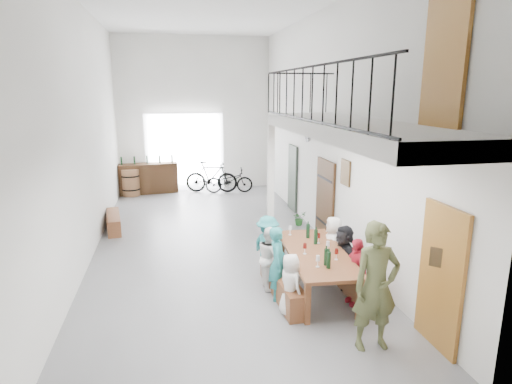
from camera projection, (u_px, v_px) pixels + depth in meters
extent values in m
plane|color=slate|center=(214.00, 243.00, 10.40)|extent=(12.00, 12.00, 0.00)
plane|color=white|center=(195.00, 115.00, 15.47)|extent=(5.50, 0.00, 5.50)
plane|color=white|center=(274.00, 185.00, 4.04)|extent=(5.50, 0.00, 5.50)
plane|color=white|center=(84.00, 132.00, 9.22)|extent=(0.00, 12.00, 12.00)
plane|color=white|center=(325.00, 127.00, 10.29)|extent=(0.00, 12.00, 12.00)
plane|color=white|center=(208.00, 0.00, 9.12)|extent=(12.00, 12.00, 0.00)
cube|color=white|center=(185.00, 152.00, 15.65)|extent=(2.80, 0.08, 2.80)
cube|color=#976224|center=(441.00, 278.00, 6.01)|extent=(0.06, 0.95, 2.10)
cube|color=#3A230F|center=(325.00, 201.00, 10.40)|extent=(0.06, 1.10, 2.00)
cube|color=#2C362C|center=(293.00, 178.00, 13.07)|extent=(0.06, 0.80, 2.00)
cube|color=#976224|center=(445.00, 53.00, 5.68)|extent=(0.06, 0.90, 1.95)
cube|color=#42301A|center=(346.00, 173.00, 9.15)|extent=(0.04, 0.45, 0.55)
cylinder|color=white|center=(308.00, 137.00, 11.51)|extent=(0.04, 0.28, 0.28)
cube|color=silver|center=(351.00, 129.00, 7.04)|extent=(1.50, 5.60, 0.25)
cube|color=black|center=(311.00, 66.00, 6.67)|extent=(0.03, 5.60, 0.03)
cube|color=black|center=(309.00, 120.00, 6.86)|extent=(0.03, 5.60, 0.03)
cube|color=black|center=(302.00, 73.00, 9.46)|extent=(1.50, 0.03, 0.03)
cube|color=silver|center=(271.00, 187.00, 9.89)|extent=(0.14, 0.14, 2.88)
cube|color=brown|center=(317.00, 253.00, 7.71)|extent=(1.19, 2.55, 0.06)
cube|color=brown|center=(307.00, 303.00, 6.71)|extent=(0.09, 0.09, 0.73)
cube|color=brown|center=(359.00, 300.00, 6.82)|extent=(0.09, 0.09, 0.73)
cube|color=brown|center=(282.00, 253.00, 8.77)|extent=(0.09, 0.09, 0.73)
cube|color=brown|center=(322.00, 251.00, 8.88)|extent=(0.09, 0.09, 0.73)
cube|color=brown|center=(282.00, 284.00, 7.67)|extent=(0.37, 1.96, 0.45)
cube|color=brown|center=(347.00, 276.00, 7.96)|extent=(0.31, 2.14, 0.49)
cylinder|color=black|center=(326.00, 255.00, 7.07)|extent=(0.07, 0.07, 0.35)
cylinder|color=black|center=(308.00, 229.00, 8.37)|extent=(0.07, 0.07, 0.35)
cylinder|color=black|center=(316.00, 235.00, 8.03)|extent=(0.07, 0.07, 0.35)
cylinder|color=black|center=(329.00, 258.00, 6.94)|extent=(0.07, 0.07, 0.35)
cube|color=brown|center=(114.00, 222.00, 11.35)|extent=(0.53, 1.52, 0.42)
cylinder|color=brown|center=(131.00, 182.00, 14.98)|extent=(0.63, 0.63, 0.95)
cylinder|color=black|center=(131.00, 189.00, 15.03)|extent=(0.64, 0.64, 0.05)
cylinder|color=black|center=(130.00, 176.00, 14.92)|extent=(0.64, 0.64, 0.05)
cube|color=#3A230F|center=(148.00, 178.00, 15.31)|extent=(2.10, 0.81, 1.08)
cylinder|color=black|center=(121.00, 161.00, 14.89)|extent=(0.06, 0.06, 0.28)
cylinder|color=black|center=(134.00, 160.00, 14.99)|extent=(0.06, 0.06, 0.28)
cylinder|color=black|center=(147.00, 160.00, 15.15)|extent=(0.06, 0.06, 0.28)
cylinder|color=black|center=(160.00, 159.00, 15.25)|extent=(0.06, 0.06, 0.28)
cylinder|color=black|center=(172.00, 159.00, 15.38)|extent=(0.06, 0.06, 0.28)
imported|color=white|center=(290.00, 285.00, 6.96)|extent=(0.48, 0.60, 1.06)
imported|color=teal|center=(278.00, 263.00, 7.50)|extent=(0.44, 0.55, 1.33)
imported|color=white|center=(270.00, 257.00, 7.94)|extent=(0.45, 0.58, 1.18)
imported|color=teal|center=(268.00, 246.00, 8.43)|extent=(0.74, 0.92, 1.24)
imported|color=red|center=(356.00, 271.00, 7.32)|extent=(0.31, 0.71, 1.19)
imported|color=black|center=(343.00, 256.00, 7.96)|extent=(0.47, 1.15, 1.21)
imported|color=white|center=(333.00, 246.00, 8.50)|extent=(0.53, 0.67, 1.20)
imported|color=#494F2C|center=(376.00, 287.00, 5.99)|extent=(0.69, 0.45, 1.88)
imported|color=#1B4B1E|center=(299.00, 218.00, 11.73)|extent=(0.45, 0.42, 0.39)
imported|color=black|center=(229.00, 181.00, 15.38)|extent=(1.74, 0.73, 0.89)
imported|color=black|center=(211.00, 177.00, 15.43)|extent=(1.94, 0.99, 1.12)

